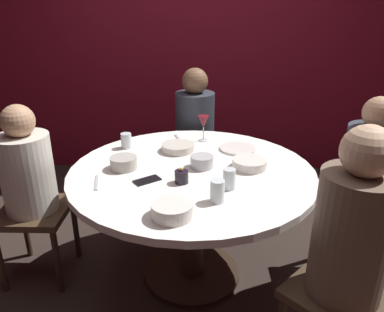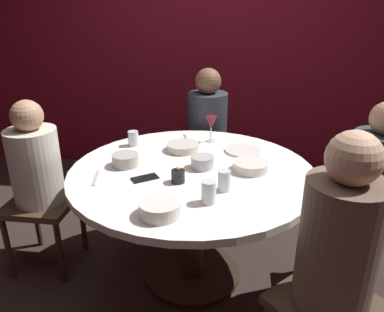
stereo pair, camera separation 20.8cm
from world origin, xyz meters
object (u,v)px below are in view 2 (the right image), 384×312
at_px(bowl_serving_large, 202,162).
at_px(cup_near_candle, 209,192).
at_px(dinner_plate, 243,150).
at_px(cup_by_left_diner, 133,138).
at_px(wine_glass, 211,123).
at_px(cup_by_right_diner, 224,181).
at_px(seated_diner_front_right, 338,247).
at_px(cell_phone, 145,178).
at_px(dining_table, 192,192).
at_px(bowl_sauce_side, 126,160).
at_px(seated_diner_left, 36,168).
at_px(bowl_rice_portion, 160,209).
at_px(bowl_small_white, 250,166).
at_px(bowl_salad_center, 183,147).
at_px(candle_holder, 178,176).
at_px(seated_diner_right, 374,183).
at_px(seated_diner_back, 207,124).

relative_size(bowl_serving_large, cup_near_candle, 1.19).
bearing_deg(cup_near_candle, bowl_serving_large, 100.20).
bearing_deg(dinner_plate, cup_by_left_diner, 178.90).
xyz_separation_m(wine_glass, bowl_serving_large, (-0.01, -0.45, -0.09)).
bearing_deg(cup_by_right_diner, cup_by_left_diner, 138.00).
height_order(seated_diner_front_right, cell_phone, seated_diner_front_right).
relative_size(dining_table, bowl_sauce_side, 9.13).
height_order(bowl_serving_large, cup_by_right_diner, cup_by_right_diner).
height_order(seated_diner_left, bowl_serving_large, seated_diner_left).
height_order(dinner_plate, bowl_rice_portion, bowl_rice_portion).
bearing_deg(bowl_serving_large, cup_near_candle, -79.80).
xyz_separation_m(dining_table, bowl_small_white, (0.33, 0.03, 0.17)).
distance_m(seated_diner_front_right, bowl_rice_portion, 0.74).
xyz_separation_m(dining_table, cup_by_right_diner, (0.19, -0.24, 0.20)).
distance_m(dinner_plate, bowl_small_white, 0.29).
height_order(seated_diner_left, bowl_salad_center, seated_diner_left).
relative_size(candle_holder, dinner_plate, 0.38).
bearing_deg(cup_near_candle, cell_phone, 149.74).
height_order(seated_diner_right, cell_phone, seated_diner_right).
height_order(bowl_small_white, cup_by_left_diner, cup_by_left_diner).
xyz_separation_m(bowl_serving_large, bowl_rice_portion, (-0.13, -0.54, -0.00)).
bearing_deg(cup_by_right_diner, bowl_sauce_side, 157.60).
distance_m(bowl_sauce_side, cup_by_left_diner, 0.33).
height_order(seated_diner_back, bowl_salad_center, seated_diner_back).
xyz_separation_m(bowl_rice_portion, cup_near_candle, (0.20, 0.14, 0.02)).
relative_size(wine_glass, bowl_rice_portion, 0.94).
distance_m(dining_table, cup_near_candle, 0.44).
relative_size(wine_glass, bowl_small_white, 0.89).
distance_m(bowl_small_white, cup_by_right_diner, 0.30).
xyz_separation_m(seated_diner_right, bowl_small_white, (-0.66, 0.03, 0.05)).
bearing_deg(bowl_small_white, seated_diner_left, -178.84).
bearing_deg(seated_diner_right, bowl_serving_large, -1.68).
relative_size(seated_diner_front_right, cup_by_left_diner, 12.39).
distance_m(seated_diner_right, candle_holder, 1.06).
distance_m(seated_diner_left, bowl_serving_large, 1.01).
distance_m(seated_diner_front_right, cell_phone, 1.02).
relative_size(bowl_sauce_side, cup_near_candle, 1.38).
bearing_deg(seated_diner_left, bowl_serving_large, 1.56).
distance_m(candle_holder, bowl_sauce_side, 0.38).
xyz_separation_m(seated_diner_right, cup_by_left_diner, (-1.42, 0.33, 0.08)).
bearing_deg(wine_glass, bowl_serving_large, -91.32).
bearing_deg(cup_near_candle, dinner_plate, 76.92).
height_order(seated_diner_back, seated_diner_right, seated_diner_right).
height_order(cup_near_candle, cup_by_left_diner, cup_near_candle).
distance_m(cell_phone, bowl_salad_center, 0.46).
bearing_deg(bowl_salad_center, bowl_sauce_side, -136.11).
xyz_separation_m(candle_holder, wine_glass, (0.12, 0.65, 0.09)).
bearing_deg(bowl_small_white, dining_table, -175.48).
bearing_deg(cup_by_right_diner, cup_near_candle, -116.02).
xyz_separation_m(cell_phone, bowl_small_white, (0.56, 0.19, 0.02)).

